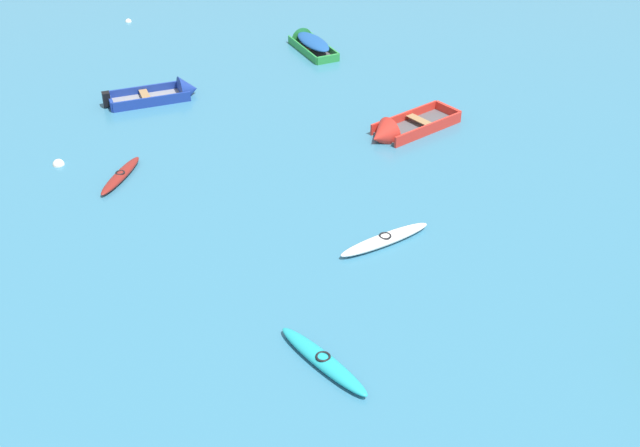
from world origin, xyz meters
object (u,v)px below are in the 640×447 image
mooring_buoy_central (129,22)px  mooring_buoy_midfield (59,165)px  rowboat_deep_blue_cluster_inner (170,93)px  kayak_maroon_outer_right (121,175)px  rowboat_green_far_right (308,42)px  rowboat_red_far_back (396,132)px  kayak_white_back_row_left (385,239)px  kayak_turquoise_midfield_right (323,360)px

mooring_buoy_central → mooring_buoy_midfield: 16.20m
rowboat_deep_blue_cluster_inner → mooring_buoy_midfield: rowboat_deep_blue_cluster_inner is taller
kayak_maroon_outer_right → rowboat_green_far_right: 14.92m
rowboat_red_far_back → kayak_maroon_outer_right: bearing=-151.1°
kayak_white_back_row_left → rowboat_red_far_back: rowboat_red_far_back is taller
mooring_buoy_central → kayak_white_back_row_left: bearing=-48.8°
kayak_turquoise_midfield_right → rowboat_red_far_back: (0.49, 13.58, 0.06)m
kayak_white_back_row_left → rowboat_green_far_right: bearing=109.4°
mooring_buoy_central → mooring_buoy_midfield: bearing=-77.1°
kayak_white_back_row_left → rowboat_green_far_right: rowboat_green_far_right is taller
rowboat_deep_blue_cluster_inner → mooring_buoy_central: size_ratio=11.80×
kayak_turquoise_midfield_right → rowboat_red_far_back: rowboat_red_far_back is taller
rowboat_red_far_back → mooring_buoy_midfield: bearing=-159.0°
kayak_maroon_outer_right → rowboat_red_far_back: rowboat_red_far_back is taller
kayak_maroon_outer_right → kayak_white_back_row_left: 10.30m
rowboat_green_far_right → mooring_buoy_midfield: size_ratio=8.68×
kayak_maroon_outer_right → mooring_buoy_central: (-6.35, 16.34, -0.13)m
rowboat_red_far_back → mooring_buoy_midfield: (-12.31, -4.73, -0.21)m
rowboat_red_far_back → kayak_white_back_row_left: bearing=-86.7°
rowboat_deep_blue_cluster_inner → mooring_buoy_midfield: bearing=-107.3°
kayak_turquoise_midfield_right → rowboat_deep_blue_cluster_inner: 18.31m
kayak_maroon_outer_right → rowboat_red_far_back: bearing=28.9°
kayak_turquoise_midfield_right → rowboat_deep_blue_cluster_inner: size_ratio=0.75×
kayak_turquoise_midfield_right → mooring_buoy_central: (-15.44, 24.64, -0.16)m
mooring_buoy_central → mooring_buoy_midfield: mooring_buoy_midfield is taller
kayak_maroon_outer_right → rowboat_red_far_back: (9.58, 5.28, 0.08)m
rowboat_green_far_right → rowboat_red_far_back: bearing=-58.9°
kayak_white_back_row_left → rowboat_red_far_back: (-0.44, 7.66, 0.05)m
mooring_buoy_central → mooring_buoy_midfield: size_ratio=0.77×
kayak_maroon_outer_right → rowboat_deep_blue_cluster_inner: rowboat_deep_blue_cluster_inner is taller
rowboat_deep_blue_cluster_inner → rowboat_green_far_right: bearing=56.2°
kayak_turquoise_midfield_right → rowboat_red_far_back: 13.59m
kayak_turquoise_midfield_right → kayak_white_back_row_left: 5.99m
kayak_turquoise_midfield_right → rowboat_green_far_right: bearing=102.4°
kayak_maroon_outer_right → kayak_white_back_row_left: size_ratio=1.02×
rowboat_red_far_back → rowboat_deep_blue_cluster_inner: size_ratio=1.04×
kayak_white_back_row_left → mooring_buoy_midfield: 13.09m
mooring_buoy_midfield → kayak_maroon_outer_right: bearing=-11.4°
kayak_white_back_row_left → kayak_turquoise_midfield_right: bearing=-99.0°
kayak_turquoise_midfield_right → mooring_buoy_midfield: kayak_turquoise_midfield_right is taller
kayak_turquoise_midfield_right → mooring_buoy_central: bearing=122.1°
kayak_turquoise_midfield_right → rowboat_deep_blue_cluster_inner: bearing=122.2°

